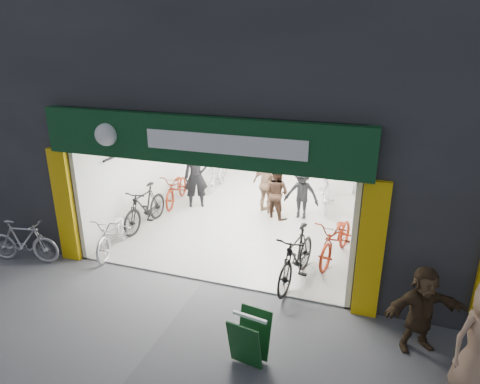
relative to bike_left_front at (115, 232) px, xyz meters
The scene contains 16 objects.
ground 2.62m from the bike_left_front, 13.50° to the right, with size 60.00×60.00×0.00m, color #56565B.
building 6.75m from the bike_left_front, 52.15° to the left, with size 17.00×10.27×8.00m.
bike_left_front is the anchor object (origin of this frame).
bike_left_midfront 1.38m from the bike_left_front, 90.00° to the left, with size 0.55×1.93×1.16m, color black.
bike_left_midback 3.20m from the bike_left_front, 90.00° to the left, with size 0.66×1.88×0.99m, color maroon.
bike_left_back 4.87m from the bike_left_front, 81.73° to the left, with size 0.48×1.72×1.03m, color #B0B0B5.
bike_right_front 4.33m from the bike_left_front, ahead, with size 0.56×1.99×1.19m, color black.
bike_right_mid 5.16m from the bike_left_front, 14.18° to the left, with size 0.70×2.00×1.05m, color maroon.
bike_right_back 6.11m from the bike_left_front, 45.23° to the left, with size 0.56×1.98×1.19m, color #ABABB0.
parked_bike 1.98m from the bike_left_front, 145.85° to the right, with size 0.47×1.67×1.00m, color #B0AFB4.
customer_a 3.23m from the bike_left_front, 77.33° to the left, with size 0.70×0.46×1.93m, color black.
customer_b 4.42m from the bike_left_front, 44.78° to the left, with size 0.73×0.57×1.51m, color #3B261B.
customer_c 5.00m from the bike_left_front, 40.49° to the left, with size 0.98×0.56×1.51m, color black.
customer_d 4.39m from the bike_left_front, 50.45° to the left, with size 1.01×0.42×1.72m, color #9A7659.
pedestrian_far 6.75m from the bike_left_front, 11.10° to the right, with size 1.38×0.44×1.48m, color #3E2D1C.
sandwich_board 4.83m from the bike_left_front, 31.26° to the right, with size 0.62×0.63×0.83m.
Camera 1 is at (3.24, -7.07, 4.86)m, focal length 32.00 mm.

